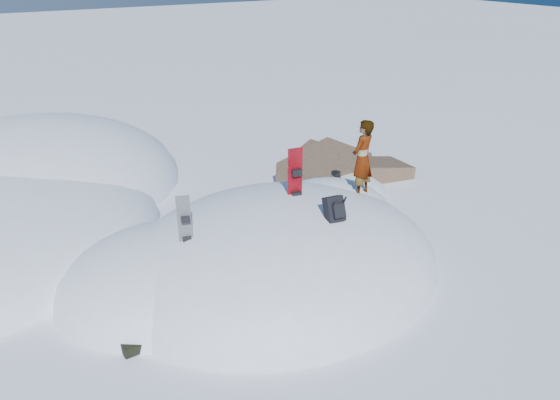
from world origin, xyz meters
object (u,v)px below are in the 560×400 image
backpack (335,209)px  snowboard_red (295,186)px  snowboard_dark (186,231)px  person (362,159)px

backpack → snowboard_red: bearing=102.2°
snowboard_dark → person: person is taller
snowboard_red → backpack: snowboard_red is taller
snowboard_red → snowboard_dark: size_ratio=1.23×
snowboard_dark → backpack: 2.83m
snowboard_red → snowboard_dark: bearing=-165.6°
backpack → person: 2.10m
snowboard_dark → backpack: bearing=-4.7°
snowboard_red → person: person is taller
snowboard_dark → person: bearing=19.4°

